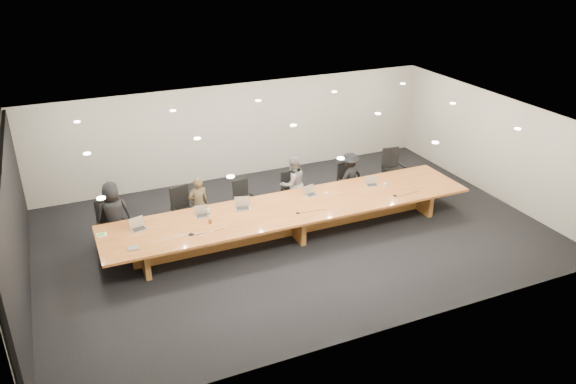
{
  "coord_description": "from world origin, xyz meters",
  "views": [
    {
      "loc": [
        -4.91,
        -10.91,
        6.67
      ],
      "look_at": [
        0.0,
        0.3,
        1.0
      ],
      "focal_mm": 35.0,
      "sensor_mm": 36.0,
      "label": 1
    }
  ],
  "objects_px": {
    "laptop_a": "(139,224)",
    "av_box": "(133,248)",
    "chair_mid_right": "(292,191)",
    "chair_far_right": "(393,169)",
    "mic_center": "(298,213)",
    "chair_right": "(348,181)",
    "person_a": "(114,215)",
    "person_b": "(199,204)",
    "person_d": "(349,177)",
    "mic_left": "(191,234)",
    "person_c": "(293,184)",
    "chair_left": "(185,210)",
    "mic_right": "(395,195)",
    "water_bottle": "(208,213)",
    "laptop_c": "(242,204)",
    "laptop_e": "(372,182)",
    "paper_cup_far": "(385,185)",
    "amber_mug": "(210,221)",
    "paper_cup_near": "(326,194)",
    "laptop_b": "(202,212)",
    "conference_table": "(293,215)",
    "chair_mid_left": "(244,199)",
    "laptop_d": "(311,191)"
  },
  "relations": [
    {
      "from": "person_c",
      "to": "laptop_e",
      "type": "relative_size",
      "value": 5.09
    },
    {
      "from": "mic_left",
      "to": "laptop_a",
      "type": "bearing_deg",
      "value": 145.73
    },
    {
      "from": "water_bottle",
      "to": "chair_mid_right",
      "type": "bearing_deg",
      "value": 22.2
    },
    {
      "from": "chair_far_right",
      "to": "mic_left",
      "type": "bearing_deg",
      "value": -159.09
    },
    {
      "from": "person_c",
      "to": "paper_cup_far",
      "type": "bearing_deg",
      "value": 143.75
    },
    {
      "from": "conference_table",
      "to": "chair_far_right",
      "type": "bearing_deg",
      "value": 19.5
    },
    {
      "from": "av_box",
      "to": "mic_left",
      "type": "distance_m",
      "value": 1.25
    },
    {
      "from": "mic_right",
      "to": "person_c",
      "type": "bearing_deg",
      "value": 140.59
    },
    {
      "from": "water_bottle",
      "to": "paper_cup_near",
      "type": "bearing_deg",
      "value": -1.04
    },
    {
      "from": "person_a",
      "to": "person_b",
      "type": "distance_m",
      "value": 1.98
    },
    {
      "from": "paper_cup_far",
      "to": "amber_mug",
      "type": "bearing_deg",
      "value": -178.41
    },
    {
      "from": "mic_center",
      "to": "mic_right",
      "type": "bearing_deg",
      "value": -2.42
    },
    {
      "from": "chair_far_right",
      "to": "person_a",
      "type": "relative_size",
      "value": 0.75
    },
    {
      "from": "person_b",
      "to": "person_d",
      "type": "height_order",
      "value": "person_b"
    },
    {
      "from": "chair_far_right",
      "to": "person_d",
      "type": "distance_m",
      "value": 1.54
    },
    {
      "from": "person_d",
      "to": "paper_cup_far",
      "type": "xyz_separation_m",
      "value": [
        0.46,
        -1.04,
        0.11
      ]
    },
    {
      "from": "chair_left",
      "to": "mic_right",
      "type": "height_order",
      "value": "chair_left"
    },
    {
      "from": "laptop_a",
      "to": "av_box",
      "type": "xyz_separation_m",
      "value": [
        -0.26,
        -0.79,
        -0.12
      ]
    },
    {
      "from": "person_a",
      "to": "mic_center",
      "type": "height_order",
      "value": "person_a"
    },
    {
      "from": "chair_far_right",
      "to": "laptop_b",
      "type": "relative_size",
      "value": 3.92
    },
    {
      "from": "chair_right",
      "to": "chair_mid_right",
      "type": "bearing_deg",
      "value": 168.77
    },
    {
      "from": "conference_table",
      "to": "chair_far_right",
      "type": "height_order",
      "value": "chair_far_right"
    },
    {
      "from": "laptop_d",
      "to": "laptop_e",
      "type": "distance_m",
      "value": 1.69
    },
    {
      "from": "person_a",
      "to": "laptop_c",
      "type": "xyz_separation_m",
      "value": [
        2.83,
        -0.83,
        0.09
      ]
    },
    {
      "from": "chair_right",
      "to": "laptop_a",
      "type": "relative_size",
      "value": 3.15
    },
    {
      "from": "laptop_a",
      "to": "laptop_e",
      "type": "bearing_deg",
      "value": -15.86
    },
    {
      "from": "laptop_b",
      "to": "chair_right",
      "type": "bearing_deg",
      "value": 15.02
    },
    {
      "from": "mic_center",
      "to": "chair_right",
      "type": "bearing_deg",
      "value": 35.14
    },
    {
      "from": "mic_center",
      "to": "paper_cup_far",
      "type": "bearing_deg",
      "value": 9.93
    },
    {
      "from": "person_d",
      "to": "person_a",
      "type": "bearing_deg",
      "value": -15.14
    },
    {
      "from": "person_c",
      "to": "chair_mid_right",
      "type": "bearing_deg",
      "value": -112.69
    },
    {
      "from": "mic_left",
      "to": "chair_right",
      "type": "bearing_deg",
      "value": 18.26
    },
    {
      "from": "laptop_d",
      "to": "paper_cup_near",
      "type": "distance_m",
      "value": 0.38
    },
    {
      "from": "conference_table",
      "to": "paper_cup_near",
      "type": "distance_m",
      "value": 1.05
    },
    {
      "from": "laptop_c",
      "to": "mic_center",
      "type": "height_order",
      "value": "laptop_c"
    },
    {
      "from": "chair_left",
      "to": "person_b",
      "type": "xyz_separation_m",
      "value": [
        0.33,
        -0.09,
        0.13
      ]
    },
    {
      "from": "paper_cup_near",
      "to": "mic_center",
      "type": "relative_size",
      "value": 0.9
    },
    {
      "from": "chair_mid_right",
      "to": "chair_far_right",
      "type": "bearing_deg",
      "value": -4.22
    },
    {
      "from": "water_bottle",
      "to": "mic_left",
      "type": "bearing_deg",
      "value": -132.31
    },
    {
      "from": "chair_right",
      "to": "laptop_c",
      "type": "xyz_separation_m",
      "value": [
        -3.34,
        -0.86,
        0.36
      ]
    },
    {
      "from": "chair_left",
      "to": "mic_left",
      "type": "xyz_separation_m",
      "value": [
        -0.24,
        -1.6,
        0.2
      ]
    },
    {
      "from": "person_b",
      "to": "mic_right",
      "type": "height_order",
      "value": "person_b"
    },
    {
      "from": "person_a",
      "to": "person_b",
      "type": "relative_size",
      "value": 1.14
    },
    {
      "from": "chair_right",
      "to": "mic_right",
      "type": "relative_size",
      "value": 9.57
    },
    {
      "from": "mic_right",
      "to": "paper_cup_far",
      "type": "bearing_deg",
      "value": 81.89
    },
    {
      "from": "water_bottle",
      "to": "mic_right",
      "type": "bearing_deg",
      "value": -9.28
    },
    {
      "from": "chair_mid_left",
      "to": "av_box",
      "type": "xyz_separation_m",
      "value": [
        -3.05,
        -1.8,
        0.26
      ]
    },
    {
      "from": "chair_mid_left",
      "to": "person_c",
      "type": "distance_m",
      "value": 1.32
    },
    {
      "from": "person_c",
      "to": "person_d",
      "type": "bearing_deg",
      "value": 169.32
    },
    {
      "from": "laptop_c",
      "to": "laptop_e",
      "type": "bearing_deg",
      "value": 12.3
    }
  ]
}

